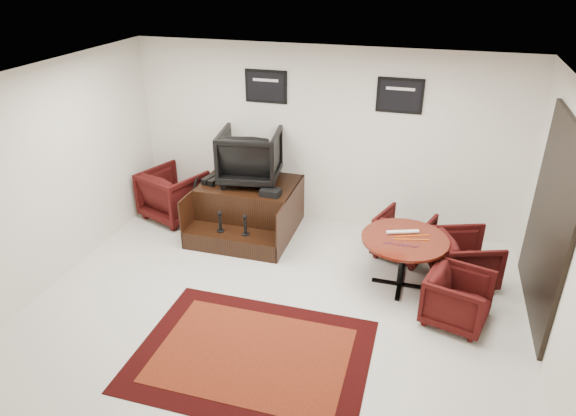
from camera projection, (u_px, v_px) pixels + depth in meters
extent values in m
plane|color=beige|center=(275.00, 309.00, 6.36)|extent=(6.00, 6.00, 0.00)
cube|color=silver|center=(323.00, 139.00, 7.89)|extent=(6.00, 0.02, 2.80)
cube|color=silver|center=(165.00, 360.00, 3.59)|extent=(6.00, 0.02, 2.80)
cube|color=silver|center=(48.00, 178.00, 6.49)|extent=(0.02, 5.00, 2.80)
cube|color=silver|center=(567.00, 246.00, 4.99)|extent=(0.02, 5.00, 2.80)
cube|color=white|center=(272.00, 82.00, 5.11)|extent=(6.00, 5.00, 0.02)
cube|color=black|center=(550.00, 222.00, 5.64)|extent=(0.05, 1.90, 2.30)
cube|color=black|center=(549.00, 222.00, 5.64)|extent=(0.02, 1.72, 2.12)
cube|color=black|center=(549.00, 222.00, 5.64)|extent=(0.03, 0.05, 2.12)
cube|color=black|center=(266.00, 86.00, 7.76)|extent=(0.66, 0.03, 0.50)
cube|color=black|center=(266.00, 87.00, 7.75)|extent=(0.58, 0.01, 0.42)
cube|color=silver|center=(265.00, 80.00, 7.70)|extent=(0.40, 0.00, 0.04)
cube|color=black|center=(400.00, 96.00, 7.26)|extent=(0.66, 0.03, 0.50)
cube|color=black|center=(400.00, 96.00, 7.25)|extent=(0.58, 0.01, 0.42)
cube|color=silver|center=(400.00, 89.00, 7.20)|extent=(0.40, 0.00, 0.04)
cube|color=black|center=(252.00, 355.00, 5.62)|extent=(2.52, 1.89, 0.01)
cube|color=#50180B|center=(252.00, 354.00, 5.62)|extent=(2.07, 1.44, 0.01)
cube|color=black|center=(251.00, 204.00, 8.14)|extent=(1.48, 1.09, 0.76)
cube|color=black|center=(233.00, 241.00, 7.59)|extent=(1.48, 0.44, 0.27)
cube|color=black|center=(203.00, 205.00, 8.13)|extent=(0.02, 1.53, 0.76)
cube|color=black|center=(291.00, 216.00, 7.77)|extent=(0.02, 1.53, 0.76)
cylinder|color=black|center=(221.00, 231.00, 7.57)|extent=(0.11, 0.11, 0.02)
cylinder|color=black|center=(220.00, 223.00, 7.52)|extent=(0.04, 0.04, 0.24)
sphere|color=black|center=(219.00, 213.00, 7.45)|extent=(0.07, 0.07, 0.07)
cylinder|color=black|center=(246.00, 234.00, 7.48)|extent=(0.11, 0.11, 0.02)
cylinder|color=black|center=(245.00, 226.00, 7.42)|extent=(0.04, 0.04, 0.24)
sphere|color=black|center=(245.00, 217.00, 7.35)|extent=(0.07, 0.07, 0.07)
imported|color=black|center=(250.00, 154.00, 7.81)|extent=(1.00, 0.95, 0.91)
cube|color=black|center=(208.00, 180.00, 7.94)|extent=(0.14, 0.27, 0.09)
cube|color=black|center=(215.00, 181.00, 7.89)|extent=(0.14, 0.27, 0.09)
cube|color=black|center=(270.00, 192.00, 7.51)|extent=(0.29, 0.21, 0.10)
imported|color=black|center=(174.00, 192.00, 8.41)|extent=(1.11, 1.07, 0.90)
cylinder|color=#411509|center=(405.00, 239.00, 6.51)|extent=(1.10, 1.10, 0.03)
cylinder|color=black|center=(402.00, 262.00, 6.66)|extent=(0.09, 0.09, 0.65)
cube|color=black|center=(400.00, 284.00, 6.81)|extent=(0.74, 0.06, 0.03)
cube|color=black|center=(400.00, 284.00, 6.81)|extent=(0.06, 0.74, 0.03)
imported|color=black|center=(404.00, 233.00, 7.33)|extent=(0.88, 0.86, 0.73)
imported|color=black|center=(466.00, 256.00, 6.74)|extent=(0.91, 0.93, 0.76)
imported|color=black|center=(458.00, 296.00, 6.00)|extent=(0.81, 0.84, 0.72)
cylinder|color=silver|center=(403.00, 232.00, 6.59)|extent=(0.41, 0.19, 0.05)
cylinder|color=orange|center=(412.00, 239.00, 6.46)|extent=(0.44, 0.12, 0.01)
cylinder|color=orange|center=(412.00, 236.00, 6.54)|extent=(0.42, 0.18, 0.01)
cylinder|color=#4C1933|center=(386.00, 243.00, 6.39)|extent=(0.08, 0.07, 0.01)
cylinder|color=#4C1933|center=(391.00, 243.00, 6.37)|extent=(0.08, 0.07, 0.01)
cylinder|color=#4C1933|center=(396.00, 244.00, 6.36)|extent=(0.08, 0.07, 0.01)
cylinder|color=#4C1933|center=(401.00, 245.00, 6.34)|extent=(0.08, 0.07, 0.01)
cylinder|color=#4C1933|center=(406.00, 246.00, 6.33)|extent=(0.08, 0.07, 0.01)
cylinder|color=#4C1933|center=(411.00, 246.00, 6.31)|extent=(0.08, 0.07, 0.01)
cylinder|color=#4C1933|center=(416.00, 247.00, 6.30)|extent=(0.08, 0.07, 0.01)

